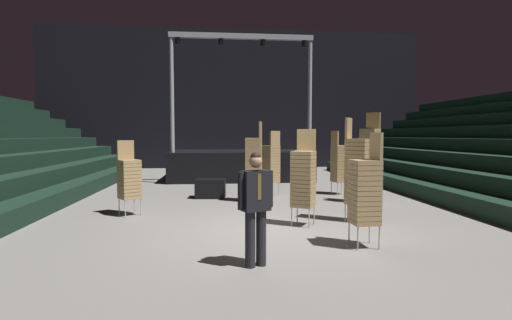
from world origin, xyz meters
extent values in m
cube|color=slate|center=(0.00, 0.00, -0.05)|extent=(22.00, 30.00, 0.10)
cube|color=black|center=(0.00, 15.00, 4.00)|extent=(22.00, 0.30, 8.00)
cube|color=black|center=(-5.38, 1.00, 0.23)|extent=(0.75, 24.00, 0.45)
cube|color=black|center=(5.38, 1.00, 0.23)|extent=(0.75, 24.00, 0.45)
cube|color=black|center=(6.12, 1.00, 0.68)|extent=(0.75, 24.00, 0.45)
cube|color=black|center=(0.00, 9.12, 0.61)|extent=(5.97, 3.37, 1.23)
cylinder|color=#9EA0A8|center=(-2.74, 7.68, 3.50)|extent=(0.16, 0.16, 4.55)
cylinder|color=#9EA0A8|center=(2.74, 7.68, 3.50)|extent=(0.16, 0.16, 4.55)
cube|color=#9EA0A8|center=(0.00, 7.68, 5.78)|extent=(5.67, 0.20, 0.20)
cylinder|color=black|center=(-2.49, 7.68, 5.56)|extent=(0.18, 0.18, 0.22)
cylinder|color=black|center=(-0.83, 7.68, 5.56)|extent=(0.18, 0.18, 0.22)
cylinder|color=black|center=(0.83, 7.68, 5.56)|extent=(0.18, 0.18, 0.22)
cylinder|color=black|center=(2.49, 7.68, 5.56)|extent=(0.18, 0.18, 0.22)
cylinder|color=black|center=(-0.33, -2.13, 0.41)|extent=(0.15, 0.15, 0.83)
cylinder|color=black|center=(-0.50, -2.20, 0.41)|extent=(0.15, 0.15, 0.83)
cube|color=silver|center=(-0.40, -2.22, 1.12)|extent=(0.20, 0.16, 0.59)
cube|color=black|center=(-0.42, -2.16, 1.12)|extent=(0.46, 0.36, 0.59)
cube|color=brown|center=(-0.38, -2.27, 1.19)|extent=(0.06, 0.03, 0.37)
cylinder|color=black|center=(-0.20, -2.08, 1.13)|extent=(0.12, 0.12, 0.54)
cylinder|color=black|center=(-0.64, -2.25, 1.13)|extent=(0.12, 0.12, 0.54)
sphere|color=tan|center=(-0.42, -2.16, 1.55)|extent=(0.19, 0.19, 0.19)
sphere|color=black|center=(-0.42, -2.16, 1.60)|extent=(0.16, 0.16, 0.16)
cylinder|color=#B2B5BA|center=(3.29, 2.52, 0.20)|extent=(0.02, 0.02, 0.40)
cylinder|color=#B2B5BA|center=(3.03, 2.80, 0.20)|extent=(0.02, 0.02, 0.40)
cylinder|color=#B2B5BA|center=(3.57, 2.79, 0.20)|extent=(0.02, 0.02, 0.40)
cylinder|color=#B2B5BA|center=(3.31, 3.06, 0.20)|extent=(0.02, 0.02, 0.40)
cube|color=#A38456|center=(3.30, 2.79, 0.44)|extent=(0.62, 0.62, 0.08)
cube|color=#A38456|center=(3.30, 2.79, 0.53)|extent=(0.62, 0.62, 0.08)
cube|color=#A38456|center=(3.30, 2.79, 0.61)|extent=(0.62, 0.62, 0.08)
cube|color=#A38456|center=(3.30, 2.79, 0.70)|extent=(0.62, 0.62, 0.08)
cube|color=#A38456|center=(3.30, 2.79, 0.78)|extent=(0.62, 0.62, 0.08)
cube|color=#A38456|center=(3.30, 2.79, 0.87)|extent=(0.62, 0.62, 0.08)
cube|color=#A38456|center=(3.30, 2.79, 0.95)|extent=(0.62, 0.62, 0.08)
cube|color=#A38456|center=(3.30, 2.79, 1.04)|extent=(0.62, 0.62, 0.08)
cube|color=#A38456|center=(3.30, 2.79, 1.12)|extent=(0.62, 0.62, 0.08)
cube|color=#A38456|center=(3.30, 2.79, 1.21)|extent=(0.62, 0.62, 0.08)
cube|color=#A38456|center=(3.30, 2.79, 1.29)|extent=(0.62, 0.62, 0.08)
cube|color=#A38456|center=(3.30, 2.79, 1.38)|extent=(0.62, 0.62, 0.08)
cube|color=#A38456|center=(3.30, 2.79, 1.46)|extent=(0.62, 0.62, 0.08)
cube|color=#A38456|center=(3.30, 2.79, 1.55)|extent=(0.62, 0.62, 0.08)
cube|color=#A38456|center=(3.30, 2.79, 1.63)|extent=(0.62, 0.62, 0.08)
cube|color=#A38456|center=(3.30, 2.79, 1.72)|extent=(0.62, 0.62, 0.08)
cube|color=#A38456|center=(3.30, 2.79, 1.80)|extent=(0.62, 0.62, 0.08)
cube|color=#A38456|center=(3.30, 2.79, 1.89)|extent=(0.62, 0.62, 0.08)
cube|color=#A38456|center=(3.30, 2.79, 1.97)|extent=(0.62, 0.62, 0.08)
cube|color=#A38456|center=(3.30, 2.79, 2.06)|extent=(0.62, 0.62, 0.08)
cube|color=#A38456|center=(3.44, 2.93, 2.33)|extent=(0.32, 0.33, 0.46)
cylinder|color=#B2B5BA|center=(3.10, 4.65, 0.20)|extent=(0.02, 0.02, 0.40)
cylinder|color=#B2B5BA|center=(3.19, 4.28, 0.20)|extent=(0.02, 0.02, 0.40)
cylinder|color=#B2B5BA|center=(2.73, 4.56, 0.20)|extent=(0.02, 0.02, 0.40)
cylinder|color=#B2B5BA|center=(2.82, 4.19, 0.20)|extent=(0.02, 0.02, 0.40)
cube|color=#A38456|center=(2.96, 4.42, 0.44)|extent=(0.53, 0.53, 0.08)
cube|color=#A38456|center=(2.96, 4.42, 0.53)|extent=(0.53, 0.53, 0.08)
cube|color=#A38456|center=(2.96, 4.42, 0.61)|extent=(0.53, 0.53, 0.08)
cube|color=#A38456|center=(2.96, 4.42, 0.70)|extent=(0.53, 0.53, 0.08)
cube|color=#A38456|center=(2.96, 4.42, 0.78)|extent=(0.53, 0.53, 0.08)
cube|color=#A38456|center=(2.96, 4.42, 0.87)|extent=(0.53, 0.53, 0.08)
cube|color=#A38456|center=(2.96, 4.42, 0.95)|extent=(0.53, 0.53, 0.08)
cube|color=#A38456|center=(2.96, 4.42, 1.04)|extent=(0.53, 0.53, 0.08)
cube|color=#A38456|center=(2.96, 4.42, 1.12)|extent=(0.53, 0.53, 0.08)
cube|color=#A38456|center=(2.96, 4.42, 1.21)|extent=(0.53, 0.53, 0.08)
cube|color=#A38456|center=(2.96, 4.42, 1.29)|extent=(0.53, 0.53, 0.08)
cube|color=#A38456|center=(2.96, 4.42, 1.38)|extent=(0.53, 0.53, 0.08)
cube|color=#A38456|center=(2.96, 4.42, 1.46)|extent=(0.53, 0.53, 0.08)
cube|color=#A38456|center=(2.96, 4.42, 1.55)|extent=(0.53, 0.53, 0.08)
cube|color=#A38456|center=(2.77, 4.38, 1.82)|extent=(0.14, 0.41, 0.46)
cylinder|color=#B2B5BA|center=(2.36, 0.61, 0.20)|extent=(0.02, 0.02, 0.40)
cylinder|color=#B2B5BA|center=(2.15, 0.30, 0.20)|extent=(0.02, 0.02, 0.40)
cylinder|color=#B2B5BA|center=(2.05, 0.83, 0.20)|extent=(0.02, 0.02, 0.40)
cylinder|color=#B2B5BA|center=(1.84, 0.51, 0.20)|extent=(0.02, 0.02, 0.40)
cube|color=#A38456|center=(2.10, 0.56, 0.44)|extent=(0.61, 0.61, 0.08)
cube|color=#A38456|center=(2.10, 0.56, 0.53)|extent=(0.61, 0.61, 0.08)
cube|color=#A38456|center=(2.10, 0.56, 0.61)|extent=(0.61, 0.61, 0.08)
cube|color=#A38456|center=(2.10, 0.56, 0.70)|extent=(0.61, 0.61, 0.08)
cube|color=#A38456|center=(2.10, 0.56, 0.78)|extent=(0.61, 0.61, 0.08)
cube|color=#A38456|center=(2.10, 0.56, 0.87)|extent=(0.61, 0.61, 0.08)
cube|color=#A38456|center=(2.10, 0.56, 0.95)|extent=(0.61, 0.61, 0.08)
cube|color=#A38456|center=(2.10, 0.56, 1.04)|extent=(0.61, 0.61, 0.08)
cube|color=#A38456|center=(2.10, 0.56, 1.12)|extent=(0.61, 0.61, 0.08)
cube|color=#A38456|center=(2.10, 0.56, 1.21)|extent=(0.61, 0.61, 0.08)
cube|color=#A38456|center=(2.10, 0.56, 1.29)|extent=(0.61, 0.61, 0.08)
cube|color=#A38456|center=(2.10, 0.56, 1.38)|extent=(0.61, 0.61, 0.08)
cube|color=#A38456|center=(2.10, 0.56, 1.46)|extent=(0.61, 0.61, 0.08)
cube|color=#A38456|center=(2.10, 0.56, 1.55)|extent=(0.61, 0.61, 0.08)
cube|color=#A38456|center=(2.10, 0.56, 1.63)|extent=(0.61, 0.61, 0.08)
cube|color=#A38456|center=(2.10, 0.56, 1.72)|extent=(0.61, 0.61, 0.08)
cube|color=#A38456|center=(2.10, 0.56, 1.80)|extent=(0.61, 0.61, 0.08)
cube|color=#A38456|center=(1.94, 0.67, 2.08)|extent=(0.27, 0.36, 0.46)
cylinder|color=#B2B5BA|center=(-2.81, 1.67, 0.20)|extent=(0.02, 0.02, 0.40)
cylinder|color=#B2B5BA|center=(-3.12, 1.46, 0.20)|extent=(0.02, 0.02, 0.40)
cylinder|color=#B2B5BA|center=(-3.03, 1.99, 0.20)|extent=(0.02, 0.02, 0.40)
cylinder|color=#B2B5BA|center=(-3.34, 1.77, 0.20)|extent=(0.02, 0.02, 0.40)
cube|color=#A38456|center=(-3.07, 1.72, 0.44)|extent=(0.61, 0.61, 0.08)
cube|color=#A38456|center=(-3.07, 1.72, 0.53)|extent=(0.61, 0.61, 0.08)
cube|color=#A38456|center=(-3.07, 1.72, 0.61)|extent=(0.61, 0.61, 0.08)
cube|color=#A38456|center=(-3.07, 1.72, 0.70)|extent=(0.61, 0.61, 0.08)
cube|color=#A38456|center=(-3.07, 1.72, 0.78)|extent=(0.61, 0.61, 0.08)
cube|color=#A38456|center=(-3.07, 1.72, 0.87)|extent=(0.61, 0.61, 0.08)
cube|color=#A38456|center=(-3.07, 1.72, 0.95)|extent=(0.61, 0.61, 0.08)
cube|color=#A38456|center=(-3.07, 1.72, 1.04)|extent=(0.61, 0.61, 0.08)
cube|color=#A38456|center=(-3.07, 1.72, 1.12)|extent=(0.61, 0.61, 0.08)
cube|color=#A38456|center=(-3.07, 1.72, 1.21)|extent=(0.61, 0.61, 0.08)
cube|color=#A38456|center=(-3.07, 1.72, 1.29)|extent=(0.61, 0.61, 0.08)
cube|color=#A38456|center=(-3.19, 1.88, 1.56)|extent=(0.36, 0.27, 0.46)
cylinder|color=#B2B5BA|center=(0.44, 4.46, 0.20)|extent=(0.02, 0.02, 0.40)
cylinder|color=#B2B5BA|center=(0.74, 4.69, 0.20)|extent=(0.02, 0.02, 0.40)
cylinder|color=#B2B5BA|center=(0.67, 4.16, 0.20)|extent=(0.02, 0.02, 0.40)
cylinder|color=#B2B5BA|center=(0.97, 4.39, 0.20)|extent=(0.02, 0.02, 0.40)
cube|color=#A38456|center=(0.70, 4.43, 0.44)|extent=(0.62, 0.62, 0.08)
cube|color=#A38456|center=(0.70, 4.43, 0.53)|extent=(0.62, 0.62, 0.08)
cube|color=#A38456|center=(0.70, 4.43, 0.61)|extent=(0.62, 0.62, 0.08)
cube|color=#A38456|center=(0.70, 4.43, 0.70)|extent=(0.62, 0.62, 0.08)
cube|color=#A38456|center=(0.70, 4.43, 0.78)|extent=(0.62, 0.62, 0.08)
cube|color=#A38456|center=(0.70, 4.43, 0.87)|extent=(0.62, 0.62, 0.08)
cube|color=#A38456|center=(0.70, 4.43, 0.95)|extent=(0.62, 0.62, 0.08)
cube|color=#A38456|center=(0.70, 4.43, 1.04)|extent=(0.62, 0.62, 0.08)
cube|color=#A38456|center=(0.70, 4.43, 1.12)|extent=(0.62, 0.62, 0.08)
cube|color=#A38456|center=(0.70, 4.43, 1.21)|extent=(0.62, 0.62, 0.08)
cube|color=#A38456|center=(0.70, 4.43, 1.29)|extent=(0.62, 0.62, 0.08)
cube|color=#A38456|center=(0.70, 4.43, 1.38)|extent=(0.62, 0.62, 0.08)
cube|color=#A38456|center=(0.70, 4.43, 1.46)|extent=(0.62, 0.62, 0.08)
cube|color=#A38456|center=(0.70, 4.43, 1.55)|extent=(0.62, 0.62, 0.08)
cube|color=#A38456|center=(0.82, 4.27, 1.82)|extent=(0.35, 0.28, 0.46)
cylinder|color=#B2B5BA|center=(-0.16, 3.18, 0.20)|extent=(0.02, 0.02, 0.40)
cylinder|color=#B2B5BA|center=(-0.09, 3.55, 0.20)|extent=(0.02, 0.02, 0.40)
cylinder|color=#B2B5BA|center=(0.21, 3.10, 0.20)|extent=(0.02, 0.02, 0.40)
cylinder|color=#B2B5BA|center=(0.29, 3.47, 0.20)|extent=(0.02, 0.02, 0.40)
cube|color=#A38456|center=(0.06, 3.33, 0.44)|extent=(0.52, 0.52, 0.08)
cube|color=#A38456|center=(0.06, 3.33, 0.53)|extent=(0.52, 0.52, 0.08)
cube|color=#A38456|center=(0.06, 3.33, 0.61)|extent=(0.52, 0.52, 0.08)
cube|color=#A38456|center=(0.06, 3.33, 0.70)|extent=(0.52, 0.52, 0.08)
cube|color=#A38456|center=(0.06, 3.33, 0.78)|extent=(0.52, 0.52, 0.08)
cube|color=#A38456|center=(0.06, 3.33, 0.87)|extent=(0.52, 0.52, 0.08)
cube|color=#A38456|center=(0.06, 3.33, 0.95)|extent=(0.52, 0.52, 0.08)
cube|color=#A38456|center=(0.06, 3.33, 1.04)|extent=(0.52, 0.52, 0.08)
cube|color=#A38456|center=(0.06, 3.33, 1.12)|extent=(0.52, 0.52, 0.08)
cube|color=#A38456|center=(0.06, 3.33, 1.21)|extent=(0.52, 0.52, 0.08)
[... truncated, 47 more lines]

